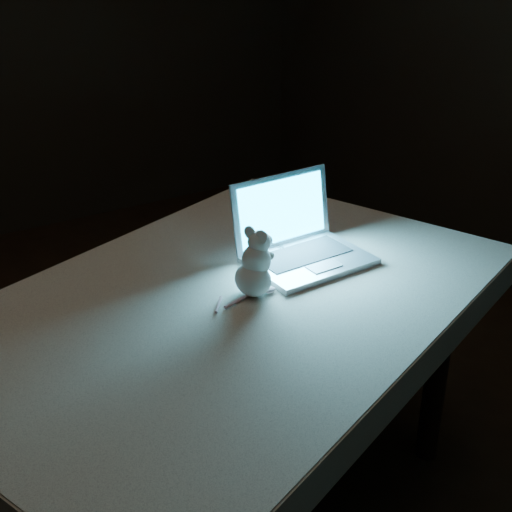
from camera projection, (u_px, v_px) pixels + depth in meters
table at (232, 416)px, 2.03m from camera, size 1.73×1.42×0.80m
tablecloth at (260, 307)px, 1.91m from camera, size 1.75×1.32×0.10m
laptop at (310, 227)px, 1.99m from camera, size 0.35×0.31×0.24m
plush_mouse at (253, 263)px, 1.82m from camera, size 0.14×0.14×0.19m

